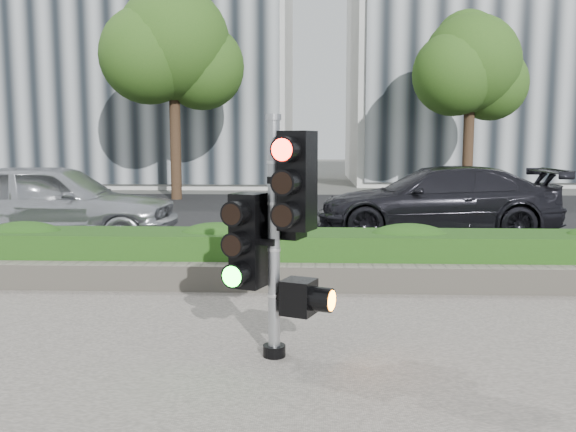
# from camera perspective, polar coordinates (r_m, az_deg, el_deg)

# --- Properties ---
(ground) EXTENTS (120.00, 120.00, 0.00)m
(ground) POSITION_cam_1_polar(r_m,az_deg,el_deg) (6.28, 0.88, -11.44)
(ground) COLOR #51514C
(ground) RESTS_ON ground
(road) EXTENTS (60.00, 13.00, 0.02)m
(road) POSITION_cam_1_polar(r_m,az_deg,el_deg) (16.08, 1.84, -0.04)
(road) COLOR black
(road) RESTS_ON ground
(curb) EXTENTS (60.00, 0.25, 0.12)m
(curb) POSITION_cam_1_polar(r_m,az_deg,el_deg) (9.31, 1.40, -4.93)
(curb) COLOR gray
(curb) RESTS_ON ground
(stone_wall) EXTENTS (12.00, 0.32, 0.34)m
(stone_wall) POSITION_cam_1_polar(r_m,az_deg,el_deg) (8.06, 1.25, -5.80)
(stone_wall) COLOR gray
(stone_wall) RESTS_ON sidewalk
(hedge) EXTENTS (12.00, 1.00, 0.68)m
(hedge) POSITION_cam_1_polar(r_m,az_deg,el_deg) (8.66, 1.34, -3.75)
(hedge) COLOR #367724
(hedge) RESTS_ON sidewalk
(building_left) EXTENTS (16.00, 9.00, 15.00)m
(building_left) POSITION_cam_1_polar(r_m,az_deg,el_deg) (30.86, -15.59, 17.08)
(building_left) COLOR #B7B7B2
(building_left) RESTS_ON ground
(building_right) EXTENTS (18.00, 10.00, 12.00)m
(building_right) POSITION_cam_1_polar(r_m,az_deg,el_deg) (33.04, 22.20, 13.50)
(building_right) COLOR #B7B7B2
(building_right) RESTS_ON ground
(tree_left) EXTENTS (4.61, 4.03, 7.34)m
(tree_left) POSITION_cam_1_polar(r_m,az_deg,el_deg) (21.26, -10.69, 15.19)
(tree_left) COLOR black
(tree_left) RESTS_ON ground
(tree_right) EXTENTS (4.10, 3.58, 6.53)m
(tree_right) POSITION_cam_1_polar(r_m,az_deg,el_deg) (22.30, 16.67, 13.17)
(tree_right) COLOR black
(tree_right) RESTS_ON ground
(traffic_signal) EXTENTS (0.81, 0.68, 2.19)m
(traffic_signal) POSITION_cam_1_polar(r_m,az_deg,el_deg) (5.45, -0.90, -0.85)
(traffic_signal) COLOR black
(traffic_signal) RESTS_ON sidewalk
(car_silver) EXTENTS (4.77, 2.13, 1.59)m
(car_silver) POSITION_cam_1_polar(r_m,az_deg,el_deg) (12.36, -21.17, 1.12)
(car_silver) COLOR #B3B5BB
(car_silver) RESTS_ON road
(car_dark) EXTENTS (5.04, 2.14, 1.45)m
(car_dark) POSITION_cam_1_polar(r_m,az_deg,el_deg) (13.12, 13.68, 1.39)
(car_dark) COLOR black
(car_dark) RESTS_ON road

